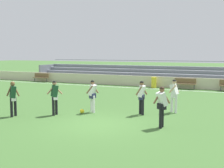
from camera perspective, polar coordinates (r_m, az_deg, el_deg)
ground_plane at (r=12.73m, az=-2.80°, el=-7.85°), size 160.00×160.00×0.00m
field_line_sideline at (r=24.81m, az=11.15°, el=-1.10°), size 44.00×0.12×0.01m
sideline_wall at (r=26.10m, az=11.88°, el=0.29°), size 48.00×0.16×0.96m
bleacher_stand at (r=28.80m, az=9.78°, el=1.80°), size 27.33×3.16×2.27m
bench_near_wall_gap at (r=25.45m, az=13.96°, el=0.24°), size 1.80×0.40×0.90m
bench_near_bin at (r=31.80m, az=-13.59°, el=1.39°), size 1.80×0.40×0.90m
trash_bin at (r=25.92m, az=8.13°, el=0.31°), size 0.45×0.45×0.95m
player_dark_on_ball at (r=14.67m, az=-11.06°, el=-2.04°), size 0.70×0.47×1.71m
player_white_challenging at (r=15.08m, az=-3.79°, el=-1.81°), size 0.53×0.44×1.67m
player_white_dropping_back at (r=12.15m, az=9.62°, el=-3.72°), size 0.65×0.53×1.70m
player_white_deep_cover at (r=14.55m, az=5.77°, el=-2.06°), size 0.49×0.45×1.69m
player_white_wide_right at (r=15.32m, az=11.95°, el=-1.69°), size 0.48×0.54×1.71m
player_dark_pressing_high at (r=14.87m, az=-18.65°, el=-2.15°), size 0.62×0.46×1.70m
soccer_ball at (r=15.06m, az=-5.82°, el=-5.25°), size 0.22×0.22×0.22m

